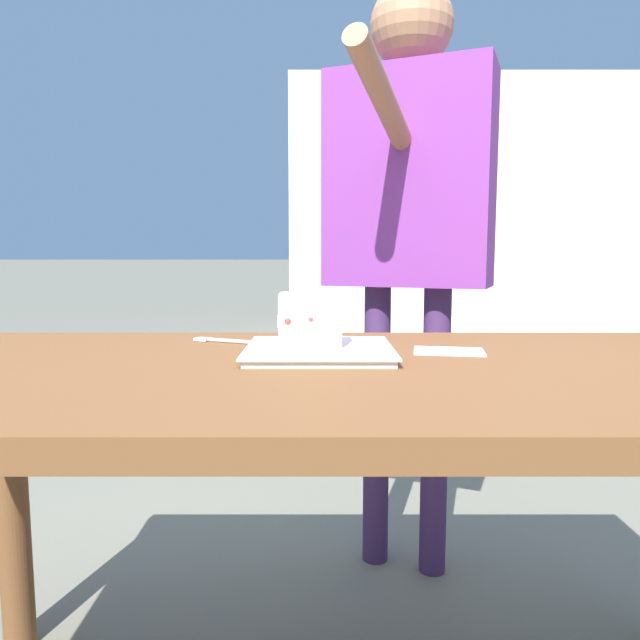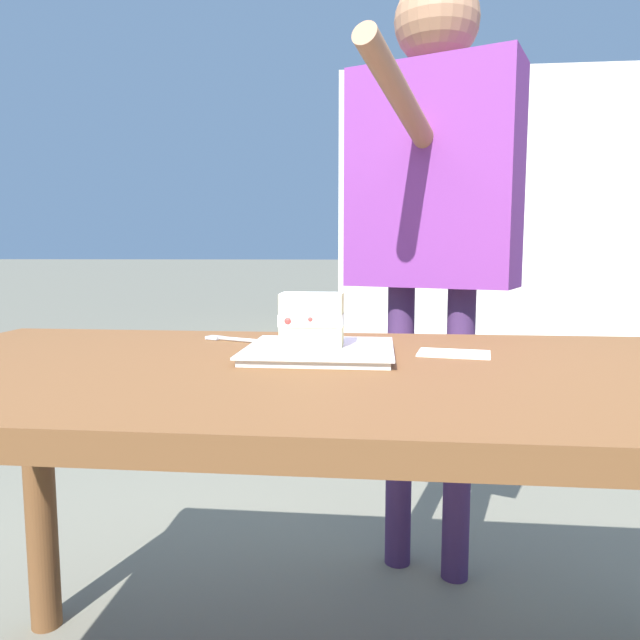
{
  "view_description": "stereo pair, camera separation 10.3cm",
  "coord_description": "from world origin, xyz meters",
  "px_view_note": "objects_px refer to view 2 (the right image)",
  "views": [
    {
      "loc": [
        -0.04,
        -0.94,
        0.89
      ],
      "look_at": [
        -0.05,
        0.08,
        0.78
      ],
      "focal_mm": 33.06,
      "sensor_mm": 36.0,
      "label": 1
    },
    {
      "loc": [
        0.06,
        -0.93,
        0.89
      ],
      "look_at": [
        -0.05,
        0.08,
        0.78
      ],
      "focal_mm": 33.06,
      "sensor_mm": 36.0,
      "label": 2
    }
  ],
  "objects_px": {
    "patio_table": "(343,423)",
    "paper_napkin": "(454,353)",
    "diner_person": "(433,188)",
    "cake_slice": "(312,319)",
    "dessert_fork": "(237,339)",
    "dessert_plate": "(320,351)"
  },
  "relations": [
    {
      "from": "patio_table",
      "to": "paper_napkin",
      "type": "bearing_deg",
      "value": 31.7
    },
    {
      "from": "paper_napkin",
      "to": "diner_person",
      "type": "height_order",
      "value": "diner_person"
    },
    {
      "from": "paper_napkin",
      "to": "cake_slice",
      "type": "bearing_deg",
      "value": -174.3
    },
    {
      "from": "cake_slice",
      "to": "patio_table",
      "type": "bearing_deg",
      "value": -56.05
    },
    {
      "from": "patio_table",
      "to": "cake_slice",
      "type": "xyz_separation_m",
      "value": [
        -0.06,
        0.09,
        0.16
      ]
    },
    {
      "from": "cake_slice",
      "to": "dessert_fork",
      "type": "bearing_deg",
      "value": 141.36
    },
    {
      "from": "paper_napkin",
      "to": "patio_table",
      "type": "bearing_deg",
      "value": -148.3
    },
    {
      "from": "dessert_plate",
      "to": "paper_napkin",
      "type": "xyz_separation_m",
      "value": [
        0.24,
        0.04,
        -0.01
      ]
    },
    {
      "from": "paper_napkin",
      "to": "diner_person",
      "type": "relative_size",
      "value": 0.09
    },
    {
      "from": "dessert_plate",
      "to": "dessert_fork",
      "type": "xyz_separation_m",
      "value": [
        -0.19,
        0.15,
        -0.0
      ]
    },
    {
      "from": "dessert_fork",
      "to": "paper_napkin",
      "type": "height_order",
      "value": "dessert_fork"
    },
    {
      "from": "cake_slice",
      "to": "paper_napkin",
      "type": "bearing_deg",
      "value": 5.7
    },
    {
      "from": "dessert_fork",
      "to": "diner_person",
      "type": "distance_m",
      "value": 0.7
    },
    {
      "from": "patio_table",
      "to": "diner_person",
      "type": "distance_m",
      "value": 0.82
    },
    {
      "from": "paper_napkin",
      "to": "diner_person",
      "type": "distance_m",
      "value": 0.65
    },
    {
      "from": "patio_table",
      "to": "dessert_fork",
      "type": "relative_size",
      "value": 9.76
    },
    {
      "from": "dessert_fork",
      "to": "cake_slice",
      "type": "bearing_deg",
      "value": -38.64
    },
    {
      "from": "dessert_plate",
      "to": "paper_napkin",
      "type": "bearing_deg",
      "value": 8.53
    },
    {
      "from": "dessert_plate",
      "to": "cake_slice",
      "type": "height_order",
      "value": "cake_slice"
    },
    {
      "from": "cake_slice",
      "to": "diner_person",
      "type": "distance_m",
      "value": 0.69
    },
    {
      "from": "dessert_fork",
      "to": "dessert_plate",
      "type": "bearing_deg",
      "value": -38.2
    },
    {
      "from": "dessert_plate",
      "to": "dessert_fork",
      "type": "bearing_deg",
      "value": 141.8
    }
  ]
}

